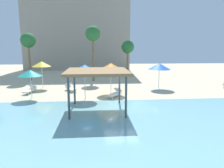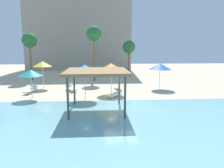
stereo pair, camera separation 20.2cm
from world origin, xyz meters
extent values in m
plane|color=beige|center=(0.00, 0.00, 0.00)|extent=(80.00, 80.00, 0.00)
cube|color=#7AB7C1|center=(0.00, -5.25, 0.02)|extent=(44.00, 13.50, 0.04)
cylinder|color=#42474C|center=(-3.46, 0.65, 1.30)|extent=(0.14, 0.14, 2.61)
cylinder|color=#42474C|center=(-0.07, 0.65, 1.30)|extent=(0.14, 0.14, 2.61)
cylinder|color=#42474C|center=(-3.46, -2.75, 1.30)|extent=(0.14, 0.14, 2.61)
cylinder|color=#42474C|center=(-0.07, -2.75, 1.30)|extent=(0.14, 0.14, 2.61)
cube|color=olive|center=(-1.76, -1.05, 2.70)|extent=(4.09, 4.09, 0.18)
cylinder|color=silver|center=(4.77, 6.28, 1.01)|extent=(0.06, 0.06, 2.02)
cone|color=blue|center=(4.77, 6.28, 2.34)|extent=(2.31, 2.31, 0.63)
cylinder|color=silver|center=(-7.30, 2.87, 0.96)|extent=(0.06, 0.06, 1.91)
cone|color=teal|center=(-7.30, 2.87, 2.18)|extent=(1.93, 1.93, 0.53)
cylinder|color=silver|center=(-0.44, 4.40, 1.08)|extent=(0.06, 0.06, 2.17)
cone|color=orange|center=(-0.44, 4.40, 2.51)|extent=(2.47, 2.47, 0.68)
cylinder|color=silver|center=(-2.77, 2.39, 1.13)|extent=(0.06, 0.06, 2.27)
cone|color=blue|center=(-2.77, 2.39, 2.58)|extent=(2.25, 2.25, 0.62)
cylinder|color=silver|center=(-7.55, 7.65, 1.14)|extent=(0.06, 0.06, 2.28)
cone|color=yellow|center=(-7.55, 7.65, 2.55)|extent=(1.97, 1.97, 0.54)
cylinder|color=white|center=(-0.50, 1.92, 0.11)|extent=(0.05, 0.05, 0.22)
cylinder|color=white|center=(-0.89, 2.19, 0.11)|extent=(0.05, 0.05, 0.22)
cylinder|color=white|center=(0.31, 3.11, 0.11)|extent=(0.05, 0.05, 0.22)
cylinder|color=white|center=(-0.09, 3.38, 0.11)|extent=(0.05, 0.05, 0.22)
cube|color=white|center=(-0.29, 2.65, 0.27)|extent=(1.51, 1.83, 0.10)
cube|color=white|center=(0.13, 3.27, 0.55)|extent=(0.78, 0.76, 0.40)
cylinder|color=white|center=(-8.01, 4.17, 0.11)|extent=(0.05, 0.05, 0.22)
cylinder|color=white|center=(-8.48, 4.25, 0.11)|extent=(0.05, 0.05, 0.22)
cylinder|color=white|center=(-7.77, 5.59, 0.11)|extent=(0.05, 0.05, 0.22)
cylinder|color=white|center=(-8.25, 5.67, 0.11)|extent=(0.05, 0.05, 0.22)
cube|color=white|center=(-8.13, 4.92, 0.27)|extent=(0.88, 1.87, 0.10)
cube|color=white|center=(-8.01, 5.66, 0.55)|extent=(0.67, 0.60, 0.40)
cylinder|color=white|center=(-3.81, 5.06, 0.11)|extent=(0.05, 0.05, 0.22)
cylinder|color=white|center=(-4.25, 4.86, 0.11)|extent=(0.05, 0.05, 0.22)
cylinder|color=white|center=(-4.42, 6.36, 0.11)|extent=(0.05, 0.05, 0.22)
cylinder|color=white|center=(-4.86, 6.16, 0.11)|extent=(0.05, 0.05, 0.22)
cube|color=white|center=(-4.33, 5.61, 0.27)|extent=(1.31, 1.88, 0.10)
cube|color=white|center=(-4.65, 6.28, 0.55)|extent=(0.76, 0.71, 0.40)
cylinder|color=brown|center=(2.97, 16.19, 2.00)|extent=(0.28, 0.28, 4.01)
sphere|color=#286B33|center=(2.97, 16.19, 4.36)|extent=(1.90, 1.90, 1.90)
cylinder|color=brown|center=(-2.15, 12.02, 2.83)|extent=(0.28, 0.28, 5.67)
sphere|color=#286B33|center=(-2.15, 12.02, 6.02)|extent=(1.90, 1.90, 1.90)
cylinder|color=brown|center=(-10.41, 12.95, 2.42)|extent=(0.28, 0.28, 4.84)
sphere|color=#286B33|center=(-10.41, 12.95, 5.19)|extent=(1.90, 1.90, 1.90)
cube|color=#9E9384|center=(-5.31, 30.43, 9.27)|extent=(20.05, 11.37, 18.55)
camera|label=1|loc=(-1.87, -14.60, 4.25)|focal=32.93mm
camera|label=2|loc=(-1.67, -14.62, 4.25)|focal=32.93mm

